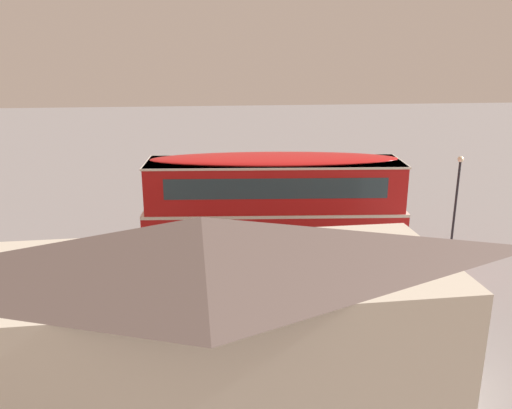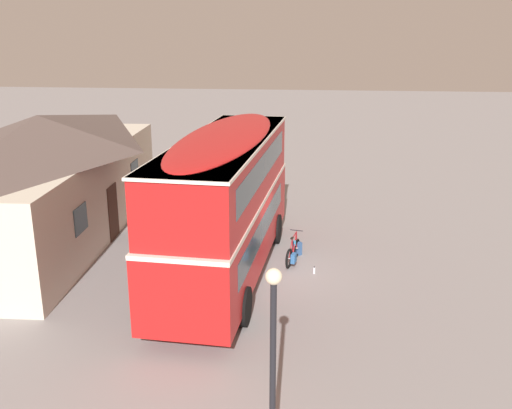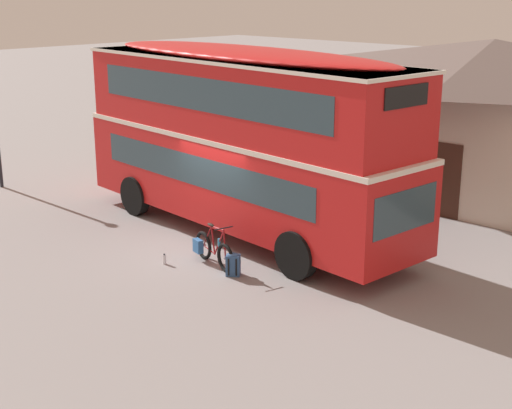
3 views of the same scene
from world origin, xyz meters
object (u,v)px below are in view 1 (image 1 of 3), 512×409
at_px(water_bottle_clear_plastic, 258,241).
at_px(touring_bicycle, 241,242).
at_px(double_decker_bus, 274,207).
at_px(backpack_on_ground, 223,243).
at_px(street_lamp, 457,189).

bearing_deg(water_bottle_clear_plastic, touring_bicycle, 41.58).
xyz_separation_m(double_decker_bus, touring_bicycle, (1.18, -2.12, -2.27)).
height_order(touring_bicycle, water_bottle_clear_plastic, touring_bicycle).
bearing_deg(water_bottle_clear_plastic, backpack_on_ground, 20.62).
distance_m(backpack_on_ground, street_lamp, 11.03).
height_order(double_decker_bus, water_bottle_clear_plastic, double_decker_bus).
height_order(touring_bicycle, backpack_on_ground, touring_bicycle).
bearing_deg(backpack_on_ground, touring_bicycle, 171.62).
distance_m(double_decker_bus, water_bottle_clear_plastic, 3.84).
height_order(backpack_on_ground, water_bottle_clear_plastic, backpack_on_ground).
distance_m(double_decker_bus, street_lamp, 9.06).
relative_size(double_decker_bus, touring_bicycle, 6.31).
xyz_separation_m(touring_bicycle, backpack_on_ground, (0.81, -0.12, -0.10)).
distance_m(water_bottle_clear_plastic, street_lamp, 9.49).
bearing_deg(double_decker_bus, water_bottle_clear_plastic, -83.20).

